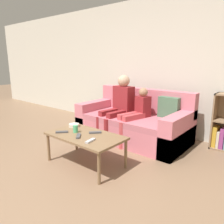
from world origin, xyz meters
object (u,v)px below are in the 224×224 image
(coffee_table, at_px, (85,138))
(cup_near, at_px, (76,129))
(tv_remote_0, at_px, (62,132))
(person_adult, at_px, (120,102))
(couch, at_px, (134,123))
(tv_remote_3, at_px, (95,132))
(tv_remote_2, at_px, (78,136))
(tv_remote_1, at_px, (90,141))
(snack_bowl, at_px, (74,125))
(person_child, at_px, (135,113))

(coffee_table, bearing_deg, cup_near, -174.63)
(coffee_table, distance_m, tv_remote_0, 0.35)
(coffee_table, xyz_separation_m, cup_near, (-0.18, -0.02, 0.09))
(coffee_table, bearing_deg, tv_remote_0, -154.77)
(person_adult, relative_size, tv_remote_0, 7.30)
(coffee_table, bearing_deg, couch, 92.89)
(cup_near, relative_size, tv_remote_3, 0.67)
(tv_remote_2, bearing_deg, tv_remote_0, 144.81)
(cup_near, distance_m, tv_remote_1, 0.43)
(person_adult, distance_m, tv_remote_3, 1.14)
(coffee_table, height_order, snack_bowl, snack_bowl)
(couch, height_order, tv_remote_0, couch)
(tv_remote_1, relative_size, tv_remote_3, 1.10)
(tv_remote_2, height_order, snack_bowl, snack_bowl)
(tv_remote_3, bearing_deg, person_adult, 150.85)
(coffee_table, relative_size, snack_bowl, 6.87)
(snack_bowl, bearing_deg, coffee_table, -20.36)
(tv_remote_0, bearing_deg, tv_remote_1, 42.44)
(person_adult, bearing_deg, tv_remote_1, -60.31)
(couch, height_order, coffee_table, couch)
(coffee_table, bearing_deg, person_adult, 104.78)
(cup_near, bearing_deg, coffee_table, 5.37)
(couch, relative_size, tv_remote_3, 12.48)
(tv_remote_2, bearing_deg, couch, 50.50)
(cup_near, relative_size, tv_remote_1, 0.60)
(couch, relative_size, tv_remote_2, 12.52)
(tv_remote_3, distance_m, snack_bowl, 0.47)
(cup_near, height_order, tv_remote_0, cup_near)
(cup_near, bearing_deg, person_child, 77.38)
(cup_near, bearing_deg, tv_remote_2, -30.32)
(tv_remote_0, distance_m, tv_remote_1, 0.55)
(person_adult, height_order, cup_near, person_adult)
(coffee_table, height_order, tv_remote_1, tv_remote_1)
(couch, bearing_deg, tv_remote_2, -87.77)
(tv_remote_0, bearing_deg, couch, 120.91)
(person_child, height_order, tv_remote_3, person_child)
(couch, bearing_deg, snack_bowl, -106.83)
(person_child, xyz_separation_m, cup_near, (-0.25, -1.13, -0.06))
(coffee_table, xyz_separation_m, tv_remote_2, (-0.01, -0.11, 0.05))
(couch, height_order, snack_bowl, couch)
(coffee_table, xyz_separation_m, tv_remote_3, (0.06, 0.13, 0.05))
(tv_remote_1, bearing_deg, tv_remote_0, 171.24)
(couch, height_order, tv_remote_3, couch)
(coffee_table, relative_size, tv_remote_1, 6.10)
(couch, height_order, tv_remote_1, couch)
(coffee_table, height_order, person_adult, person_adult)
(tv_remote_2, bearing_deg, person_adult, 61.37)
(tv_remote_0, relative_size, tv_remote_1, 0.91)
(couch, height_order, tv_remote_2, couch)
(person_adult, distance_m, person_child, 0.42)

